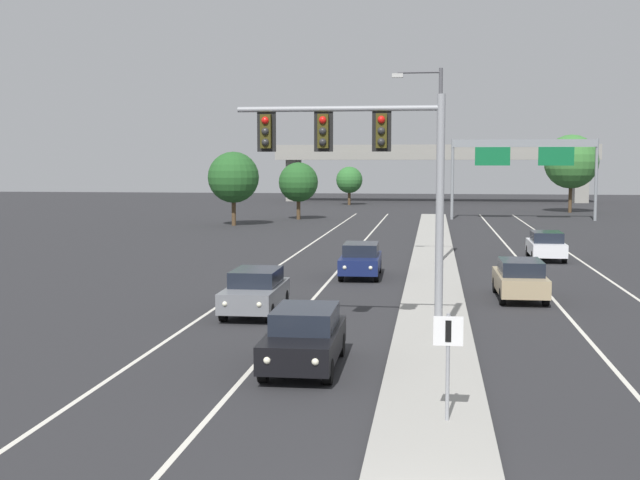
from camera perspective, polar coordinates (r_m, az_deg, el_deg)
name	(u,v)px	position (r m, az deg, el deg)	size (l,w,h in m)	color
median_island	(433,313)	(29.80, 7.76, -4.96)	(2.40, 110.00, 0.15)	#9E9B93
lane_stripe_oncoming_center	(327,283)	(37.01, 0.46, -3.00)	(0.14, 100.00, 0.01)	silver
lane_stripe_receding_center	(543,288)	(37.02, 15.07, -3.18)	(0.14, 100.00, 0.01)	silver
edge_stripe_left	(254,282)	(37.57, -4.54, -2.89)	(0.14, 100.00, 0.01)	silver
edge_stripe_right	(623,289)	(37.59, 20.08, -3.20)	(0.14, 100.00, 0.01)	silver
overhead_signal_mast	(369,161)	(24.50, 3.41, 5.43)	(6.12, 0.44, 7.20)	gray
median_sign_post	(448,351)	(17.14, 8.77, -7.54)	(0.60, 0.10, 2.20)	gray
street_lamp_median	(435,154)	(43.25, 7.92, 5.86)	(2.58, 0.28, 10.00)	#4C4C51
car_oncoming_black	(304,337)	(21.92, -1.07, -6.68)	(1.87, 4.49, 1.58)	black
car_oncoming_grey	(255,291)	(29.72, -4.45, -3.50)	(1.86, 4.49, 1.58)	slate
car_oncoming_navy	(361,260)	(39.09, 2.81, -1.35)	(1.91, 4.51, 1.58)	#141E4C
car_receding_tan	(520,279)	(33.64, 13.56, -2.59)	(1.86, 4.49, 1.58)	tan
car_receding_white	(546,245)	(47.47, 15.25, -0.34)	(1.88, 4.49, 1.58)	silver
highway_sign_gantry	(524,153)	(79.19, 13.82, 5.79)	(13.28, 0.42, 7.50)	gray
overpass_bridge	(434,159)	(113.24, 7.84, 5.53)	(42.40, 6.40, 7.65)	gray
tree_far_left_b	(233,177)	(70.69, -5.96, 4.29)	(4.32, 4.32, 6.25)	#4C3823
tree_far_left_a	(298,182)	(77.87, -1.49, 3.98)	(3.70, 3.70, 5.35)	#4C3823
tree_far_right_b	(571,162)	(92.30, 16.85, 5.17)	(5.72, 5.72, 8.27)	#4C3823
tree_far_left_c	(349,180)	(104.25, 2.02, 4.14)	(3.31, 3.31, 4.79)	#4C3823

